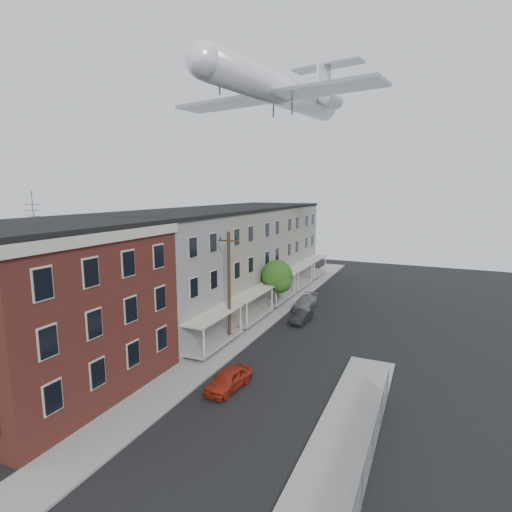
{
  "coord_description": "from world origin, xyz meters",
  "views": [
    {
      "loc": [
        8.84,
        -9.09,
        12.17
      ],
      "look_at": [
        0.61,
        9.32,
        8.83
      ],
      "focal_mm": 28.0,
      "sensor_mm": 36.0,
      "label": 1
    }
  ],
  "objects": [
    {
      "name": "street_tree",
      "position": [
        -5.27,
        27.92,
        3.45
      ],
      "size": [
        3.22,
        3.2,
        5.2
      ],
      "color": "black",
      "rests_on": "ground"
    },
    {
      "name": "utility_pole",
      "position": [
        -5.6,
        18.0,
        4.67
      ],
      "size": [
        1.8,
        0.26,
        9.0
      ],
      "color": "black",
      "rests_on": "ground"
    },
    {
      "name": "row_house_b",
      "position": [
        -11.96,
        23.5,
        5.13
      ],
      "size": [
        11.98,
        7.0,
        10.3
      ],
      "color": "#706658",
      "rests_on": "ground"
    },
    {
      "name": "curb_left",
      "position": [
        -4.05,
        24.0,
        0.07
      ],
      "size": [
        0.15,
        62.0,
        0.14
      ],
      "primitive_type": "cube",
      "color": "gray",
      "rests_on": "ground"
    },
    {
      "name": "curb_right",
      "position": [
        4.05,
        6.0,
        0.07
      ],
      "size": [
        0.15,
        26.0,
        0.14
      ],
      "primitive_type": "cube",
      "color": "gray",
      "rests_on": "ground"
    },
    {
      "name": "row_house_d",
      "position": [
        -11.96,
        37.5,
        5.13
      ],
      "size": [
        11.98,
        7.0,
        10.3
      ],
      "color": "#706658",
      "rests_on": "ground"
    },
    {
      "name": "row_house_c",
      "position": [
        -11.96,
        30.5,
        5.13
      ],
      "size": [
        11.98,
        7.0,
        10.3
      ],
      "color": "slate",
      "rests_on": "ground"
    },
    {
      "name": "row_house_e",
      "position": [
        -11.96,
        44.5,
        5.13
      ],
      "size": [
        11.98,
        7.0,
        10.3
      ],
      "color": "slate",
      "rests_on": "ground"
    },
    {
      "name": "car_far",
      "position": [
        -2.83,
        29.63,
        0.64
      ],
      "size": [
        1.85,
        4.42,
        1.28
      ],
      "primitive_type": "imported",
      "rotation": [
        0.0,
        0.0,
        0.01
      ],
      "color": "slate",
      "rests_on": "ground"
    },
    {
      "name": "car_mid",
      "position": [
        -1.8,
        25.13,
        0.54
      ],
      "size": [
        1.36,
        3.37,
        1.09
      ],
      "primitive_type": "imported",
      "rotation": [
        0.0,
        0.0,
        -0.06
      ],
      "color": "black",
      "rests_on": "ground"
    },
    {
      "name": "row_house_a",
      "position": [
        -11.96,
        16.5,
        5.13
      ],
      "size": [
        11.98,
        7.0,
        10.3
      ],
      "color": "slate",
      "rests_on": "ground"
    },
    {
      "name": "corner_building",
      "position": [
        -12.0,
        7.0,
        5.16
      ],
      "size": [
        10.31,
        12.3,
        12.15
      ],
      "color": "#351910",
      "rests_on": "ground"
    },
    {
      "name": "sidewalk_right",
      "position": [
        5.5,
        6.0,
        0.06
      ],
      "size": [
        3.0,
        26.0,
        0.12
      ],
      "primitive_type": "cube",
      "color": "gray",
      "rests_on": "ground"
    },
    {
      "name": "sidewalk_left",
      "position": [
        -5.5,
        24.0,
        0.06
      ],
      "size": [
        3.0,
        62.0,
        0.12
      ],
      "primitive_type": "cube",
      "color": "gray",
      "rests_on": "ground"
    },
    {
      "name": "airplane",
      "position": [
        -5.56,
        29.06,
        21.67
      ],
      "size": [
        21.55,
        24.62,
        7.08
      ],
      "color": "white",
      "rests_on": "ground"
    },
    {
      "name": "car_near",
      "position": [
        -2.1,
        11.25,
        0.64
      ],
      "size": [
        1.94,
        3.91,
        1.28
      ],
      "primitive_type": "imported",
      "rotation": [
        0.0,
        0.0,
        -0.12
      ],
      "color": "#A02614",
      "rests_on": "ground"
    },
    {
      "name": "chainlink_fence",
      "position": [
        7.0,
        5.0,
        1.0
      ],
      "size": [
        0.06,
        18.06,
        1.9
      ],
      "color": "gray",
      "rests_on": "ground"
    }
  ]
}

